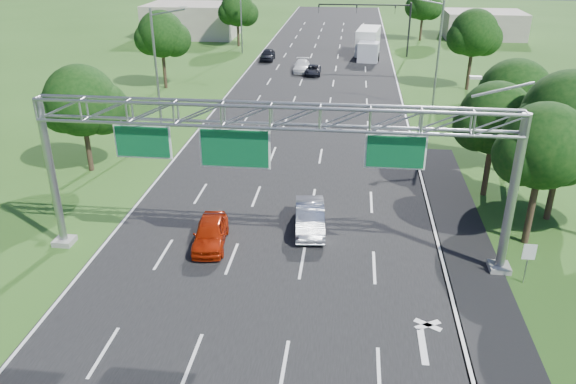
# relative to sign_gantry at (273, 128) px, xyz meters

# --- Properties ---
(ground) EXTENTS (220.00, 220.00, 0.00)m
(ground) POSITION_rel_sign_gantry_xyz_m (-0.33, 18.00, -6.89)
(ground) COLOR #284F17
(ground) RESTS_ON ground
(road) EXTENTS (18.00, 180.00, 0.02)m
(road) POSITION_rel_sign_gantry_xyz_m (-0.33, 18.00, -6.89)
(road) COLOR black
(road) RESTS_ON ground
(road_flare) EXTENTS (3.00, 30.00, 0.02)m
(road_flare) POSITION_rel_sign_gantry_xyz_m (9.87, 2.00, -6.89)
(road_flare) COLOR black
(road_flare) RESTS_ON ground
(sign_gantry) EXTENTS (23.50, 1.00, 9.56)m
(sign_gantry) POSITION_rel_sign_gantry_xyz_m (0.00, 0.00, 0.00)
(sign_gantry) COLOR gray
(sign_gantry) RESTS_ON ground
(regulatory_sign) EXTENTS (0.60, 0.08, 2.10)m
(regulatory_sign) POSITION_rel_sign_gantry_xyz_m (12.07, -1.02, -5.38)
(regulatory_sign) COLOR gray
(regulatory_sign) RESTS_ON ground
(traffic_signal) EXTENTS (12.21, 0.24, 7.00)m
(traffic_signal) POSITION_rel_sign_gantry_xyz_m (7.15, 53.00, -1.72)
(traffic_signal) COLOR black
(traffic_signal) RESTS_ON ground
(streetlight_l_near) EXTENTS (2.97, 0.22, 10.16)m
(streetlight_l_near) POSITION_rel_sign_gantry_xyz_m (-11.63, 18.00, -1.31)
(streetlight_l_near) COLOR gray
(streetlight_l_near) RESTS_ON ground
(streetlight_l_far) EXTENTS (2.97, 0.22, 10.16)m
(streetlight_l_far) POSITION_rel_sign_gantry_xyz_m (-11.63, 53.00, -1.31)
(streetlight_l_far) COLOR gray
(streetlight_l_far) RESTS_ON ground
(streetlight_r_mid) EXTENTS (2.97, 0.22, 10.16)m
(streetlight_r_mid) POSITION_rel_sign_gantry_xyz_m (10.97, 28.00, -1.31)
(streetlight_r_mid) COLOR gray
(streetlight_r_mid) RESTS_ON ground
(tree_cluster_right) EXTENTS (9.91, 14.60, 8.68)m
(tree_cluster_right) POSITION_rel_sign_gantry_xyz_m (14.47, 7.19, -1.58)
(tree_cluster_right) COLOR #2D2116
(tree_cluster_right) RESTS_ON ground
(tree_verge_la) EXTENTS (5.76, 4.80, 7.40)m
(tree_verge_la) POSITION_rel_sign_gantry_xyz_m (-14.25, 10.04, -2.13)
(tree_verge_la) COLOR #2D2116
(tree_verge_la) RESTS_ON ground
(tree_verge_lb) EXTENTS (5.76, 4.80, 8.06)m
(tree_verge_lb) POSITION_rel_sign_gantry_xyz_m (-16.25, 33.04, -1.48)
(tree_verge_lb) COLOR #2D2116
(tree_verge_lb) RESTS_ON ground
(tree_verge_lc) EXTENTS (5.76, 4.80, 7.62)m
(tree_verge_lc) POSITION_rel_sign_gantry_xyz_m (-13.25, 58.04, -1.92)
(tree_verge_lc) COLOR #2D2116
(tree_verge_lc) RESTS_ON ground
(tree_verge_rd) EXTENTS (5.76, 4.80, 8.28)m
(tree_verge_rd) POSITION_rel_sign_gantry_xyz_m (15.75, 36.04, -1.26)
(tree_verge_rd) COLOR #2D2116
(tree_verge_rd) RESTS_ON ground
(tree_verge_re) EXTENTS (5.76, 4.80, 7.84)m
(tree_verge_re) POSITION_rel_sign_gantry_xyz_m (13.75, 66.04, -1.70)
(tree_verge_re) COLOR #2D2116
(tree_verge_re) RESTS_ON ground
(building_left) EXTENTS (14.00, 10.00, 5.00)m
(building_left) POSITION_rel_sign_gantry_xyz_m (-22.33, 66.00, -4.39)
(building_left) COLOR #A29588
(building_left) RESTS_ON ground
(building_right) EXTENTS (12.00, 9.00, 4.00)m
(building_right) POSITION_rel_sign_gantry_xyz_m (23.67, 70.00, -4.89)
(building_right) COLOR #A29588
(building_right) RESTS_ON ground
(red_coupe) EXTENTS (2.11, 4.29, 1.41)m
(red_coupe) POSITION_rel_sign_gantry_xyz_m (-3.53, 0.80, -6.19)
(red_coupe) COLOR #AD2308
(red_coupe) RESTS_ON ground
(silver_sedan) EXTENTS (2.02, 4.65, 1.49)m
(silver_sedan) POSITION_rel_sign_gantry_xyz_m (1.56, 3.13, -6.15)
(silver_sedan) COLOR #B9BCC5
(silver_sedan) RESTS_ON ground
(car_queue_a) EXTENTS (2.00, 4.60, 1.32)m
(car_queue_a) POSITION_rel_sign_gantry_xyz_m (-2.55, 42.46, -6.23)
(car_queue_a) COLOR white
(car_queue_a) RESTS_ON ground
(car_queue_b) EXTENTS (1.91, 3.96, 1.09)m
(car_queue_b) POSITION_rel_sign_gantry_xyz_m (-1.11, 40.90, -6.35)
(car_queue_b) COLOR black
(car_queue_b) RESTS_ON ground
(car_queue_c) EXTENTS (1.74, 4.23, 1.43)m
(car_queue_c) POSITION_rel_sign_gantry_xyz_m (-7.59, 48.51, -6.17)
(car_queue_c) COLOR black
(car_queue_c) RESTS_ON ground
(box_truck) EXTENTS (3.48, 9.57, 3.52)m
(box_truck) POSITION_rel_sign_gantry_xyz_m (5.41, 52.82, -5.20)
(box_truck) COLOR silver
(box_truck) RESTS_ON ground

